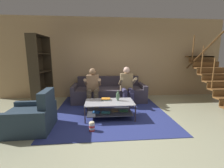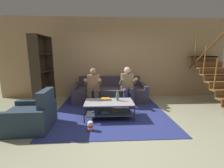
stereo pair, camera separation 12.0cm
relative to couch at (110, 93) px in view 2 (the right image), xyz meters
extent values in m
plane|color=#AAAB8A|center=(0.18, -1.84, -0.28)|extent=(16.80, 16.80, 0.00)
cube|color=tan|center=(0.18, 0.62, 1.17)|extent=(8.40, 0.12, 2.90)
cube|color=brown|center=(3.44, -0.72, 0.47)|extent=(0.98, 0.27, 0.04)
cube|color=brown|center=(3.44, -0.45, 0.66)|extent=(0.98, 0.27, 0.04)
cube|color=brown|center=(3.44, -0.57, 0.58)|extent=(0.98, 0.02, 0.19)
cube|color=brown|center=(3.44, -0.18, 0.85)|extent=(0.98, 0.27, 0.04)
cube|color=brown|center=(3.44, -0.30, 0.78)|extent=(0.98, 0.02, 0.19)
cube|color=brown|center=(3.44, 0.09, 1.04)|extent=(0.98, 0.27, 0.04)
cube|color=brown|center=(3.44, -0.03, 0.97)|extent=(0.98, 0.02, 0.19)
cube|color=brown|center=(3.44, 0.36, 1.24)|extent=(0.98, 0.27, 0.04)
cube|color=brown|center=(3.44, 0.23, 1.16)|extent=(0.98, 0.02, 0.19)
cylinder|color=brown|center=(2.99, -0.99, 0.74)|extent=(0.04, 0.04, 0.90)
cylinder|color=brown|center=(2.99, -0.45, 1.13)|extent=(0.04, 0.04, 0.90)
cylinder|color=brown|center=(2.99, 0.09, 1.51)|extent=(0.04, 0.04, 0.90)
cylinder|color=brown|center=(2.99, -0.58, 1.48)|extent=(0.05, 1.91, 1.39)
cube|color=#413A48|center=(0.00, -0.04, -0.05)|extent=(2.20, 0.95, 0.46)
cube|color=#37323D|center=(0.00, 0.34, 0.35)|extent=(2.20, 0.18, 0.36)
cube|color=#413A48|center=(-1.16, -0.04, 0.01)|extent=(0.13, 0.95, 0.58)
cube|color=#413A48|center=(1.16, -0.04, 0.01)|extent=(0.13, 0.95, 0.58)
cylinder|color=brown|center=(-0.63, -0.83, -0.05)|extent=(0.14, 0.14, 0.46)
cylinder|color=brown|center=(-0.43, -0.83, -0.05)|extent=(0.14, 0.14, 0.46)
cylinder|color=brown|center=(-0.63, -0.65, 0.22)|extent=(0.14, 0.42, 0.14)
cylinder|color=brown|center=(-0.43, -0.65, 0.22)|extent=(0.14, 0.42, 0.14)
cube|color=#987657|center=(-0.53, -0.44, 0.43)|extent=(0.38, 0.22, 0.50)
cylinder|color=#987657|center=(-0.73, -0.62, 0.48)|extent=(0.09, 0.49, 0.31)
cylinder|color=#987657|center=(-0.32, -0.62, 0.48)|extent=(0.09, 0.49, 0.31)
sphere|color=#977251|center=(-0.53, -0.44, 0.79)|extent=(0.21, 0.21, 0.21)
ellipsoid|color=black|center=(-0.53, -0.42, 0.81)|extent=(0.21, 0.21, 0.13)
cylinder|color=#393659|center=(0.43, -0.83, -0.05)|extent=(0.14, 0.14, 0.46)
cylinder|color=#393659|center=(0.63, -0.83, -0.05)|extent=(0.14, 0.14, 0.46)
cylinder|color=#393659|center=(0.43, -0.65, 0.22)|extent=(0.14, 0.42, 0.14)
cylinder|color=#393659|center=(0.63, -0.65, 0.22)|extent=(0.14, 0.42, 0.14)
cube|color=#927A57|center=(0.53, -0.44, 0.44)|extent=(0.38, 0.22, 0.54)
cylinder|color=#927A57|center=(0.32, -0.62, 0.50)|extent=(0.09, 0.49, 0.31)
cylinder|color=#927A57|center=(0.73, -0.62, 0.50)|extent=(0.09, 0.49, 0.31)
sphere|color=beige|center=(0.53, -0.44, 0.82)|extent=(0.21, 0.21, 0.21)
ellipsoid|color=black|center=(0.53, -0.42, 0.84)|extent=(0.21, 0.21, 0.13)
cube|color=#B2B3BB|center=(-0.08, -1.48, 0.13)|extent=(1.20, 0.66, 0.02)
cube|color=#3C3E45|center=(-0.08, -1.48, -0.14)|extent=(1.11, 0.61, 0.02)
cylinder|color=#33282B|center=(-0.67, -1.80, -0.07)|extent=(0.03, 0.03, 0.42)
cylinder|color=#33282B|center=(0.51, -1.80, -0.07)|extent=(0.03, 0.03, 0.42)
cylinder|color=#33282B|center=(-0.67, -1.16, -0.07)|extent=(0.03, 0.03, 0.42)
cylinder|color=#33282B|center=(0.51, -1.16, -0.07)|extent=(0.03, 0.03, 0.42)
cube|color=#2762A8|center=(-0.41, -1.52, -0.11)|extent=(0.20, 0.18, 0.03)
cube|color=teal|center=(-0.18, -1.56, -0.11)|extent=(0.23, 0.16, 0.03)
cube|color=olive|center=(0.06, -1.45, -0.12)|extent=(0.17, 0.17, 0.02)
cube|color=#3C864A|center=(0.28, -1.50, -0.11)|extent=(0.22, 0.12, 0.03)
cube|color=navy|center=(-0.04, -0.86, -0.28)|extent=(3.00, 3.44, 0.01)
cube|color=#525385|center=(-0.04, -0.86, -0.27)|extent=(1.65, 1.89, 0.00)
ellipsoid|color=#4D7053|center=(0.14, -1.40, 0.25)|extent=(0.09, 0.09, 0.23)
cylinder|color=#4D7053|center=(0.14, -1.40, 0.37)|extent=(0.04, 0.04, 0.05)
cube|color=#689DB2|center=(-0.17, -1.34, 0.15)|extent=(0.25, 0.19, 0.02)
cube|color=orange|center=(-0.17, -1.34, 0.17)|extent=(0.23, 0.18, 0.03)
cube|color=#352B1D|center=(-2.13, -0.77, 0.79)|extent=(0.30, 0.05, 2.14)
cube|color=#352B1D|center=(-2.05, 0.12, 0.79)|extent=(0.30, 0.05, 2.14)
cube|color=#352B1D|center=(-2.23, -0.31, 0.79)|extent=(0.10, 0.91, 2.14)
cube|color=#352B1D|center=(-2.09, -0.33, -0.27)|extent=(0.38, 0.89, 0.02)
cube|color=#352B1D|center=(-2.09, -0.33, 0.25)|extent=(0.38, 0.89, 0.02)
cube|color=#352B1D|center=(-2.09, -0.33, 0.79)|extent=(0.38, 0.89, 0.02)
cube|color=#352B1D|center=(-2.09, -0.33, 1.32)|extent=(0.38, 0.89, 0.02)
cube|color=#352B1D|center=(-2.09, -0.33, 1.85)|extent=(0.38, 0.89, 0.02)
cube|color=gold|center=(-2.10, -0.73, -0.11)|extent=(0.21, 0.07, 0.30)
cube|color=#789DB2|center=(-2.12, -0.68, -0.08)|extent=(0.27, 0.06, 0.37)
cube|color=red|center=(-2.11, -0.64, -0.05)|extent=(0.25, 0.05, 0.42)
cube|color=#8E3894|center=(-2.10, -0.59, -0.11)|extent=(0.23, 0.07, 0.31)
cube|color=#98724C|center=(-2.10, -0.55, -0.12)|extent=(0.25, 0.05, 0.29)
cube|color=#863592|center=(-2.08, -0.51, -0.07)|extent=(0.22, 0.06, 0.38)
cube|color=#A9AF36|center=(-2.10, -0.47, -0.05)|extent=(0.26, 0.07, 0.42)
cube|color=#273848|center=(-1.79, -1.98, -0.07)|extent=(0.92, 0.65, 0.42)
cube|color=#273848|center=(-1.42, -1.97, 0.35)|extent=(0.17, 0.64, 0.43)
cube|color=#273848|center=(-1.80, -1.61, -0.02)|extent=(0.91, 0.13, 0.52)
cube|color=#273848|center=(-1.79, -2.35, -0.02)|extent=(0.91, 0.13, 0.52)
cylinder|color=red|center=(-0.49, -2.16, -0.26)|extent=(0.12, 0.12, 0.04)
cylinder|color=white|center=(-0.49, -2.16, -0.22)|extent=(0.12, 0.12, 0.04)
cylinder|color=red|center=(-0.49, -2.16, -0.17)|extent=(0.12, 0.12, 0.04)
cylinder|color=white|center=(-0.49, -2.16, -0.13)|extent=(0.12, 0.12, 0.04)
ellipsoid|color=beige|center=(-0.49, -2.16, -0.09)|extent=(0.11, 0.11, 0.04)
camera|label=1|loc=(-0.32, -5.06, 1.26)|focal=24.00mm
camera|label=2|loc=(-0.20, -5.07, 1.26)|focal=24.00mm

